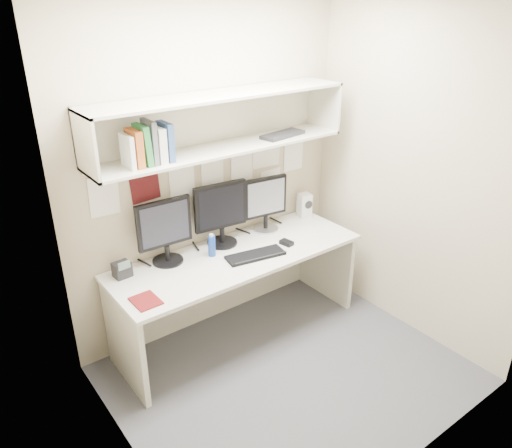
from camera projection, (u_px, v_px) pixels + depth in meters
floor at (289, 374)px, 3.67m from camera, size 2.40×2.00×0.01m
wall_back at (210, 171)px, 3.85m from camera, size 2.40×0.02×2.60m
wall_front at (432, 279)px, 2.40m from camera, size 2.40×0.02×2.60m
wall_left at (113, 271)px, 2.47m from camera, size 0.02×2.00×2.60m
wall_right at (414, 175)px, 3.78m from camera, size 0.02×2.00×2.60m
desk at (238, 294)px, 3.99m from camera, size 2.00×0.70×0.73m
overhead_hutch at (218, 121)px, 3.57m from camera, size 2.00×0.38×0.40m
pinned_papers at (211, 178)px, 3.87m from camera, size 1.92×0.01×0.48m
monitor_left at (165, 229)px, 3.62m from camera, size 0.42×0.23×0.49m
monitor_center at (221, 212)px, 3.88m from camera, size 0.44×0.24×0.51m
monitor_right at (265, 202)px, 4.13m from camera, size 0.40×0.22×0.46m
keyboard at (255, 255)px, 3.79m from camera, size 0.47×0.24×0.02m
mouse at (287, 243)px, 3.97m from camera, size 0.08×0.12×0.03m
speaker at (304, 205)px, 4.44m from camera, size 0.12×0.13×0.21m
blue_bottle at (212, 245)px, 3.77m from camera, size 0.06×0.06×0.18m
maroon_notebook at (146, 301)px, 3.24m from camera, size 0.17×0.20×0.01m
desk_phone at (122, 269)px, 3.51m from camera, size 0.12×0.11×0.14m
book_stack at (148, 145)px, 3.20m from camera, size 0.31×0.18×0.28m
hutch_tray at (283, 135)px, 3.87m from camera, size 0.40×0.20×0.03m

